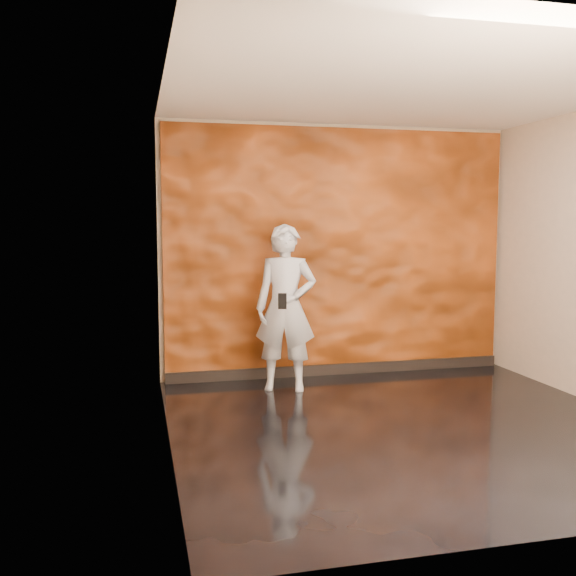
# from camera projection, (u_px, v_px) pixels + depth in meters

# --- Properties ---
(room) EXTENTS (4.02, 4.02, 2.81)m
(room) POSITION_uv_depth(u_px,v_px,m) (413.00, 261.00, 5.29)
(room) COLOR black
(room) RESTS_ON ground
(feature_wall) EXTENTS (3.90, 0.06, 2.75)m
(feature_wall) POSITION_uv_depth(u_px,v_px,m) (339.00, 253.00, 7.19)
(feature_wall) COLOR #BE531A
(feature_wall) RESTS_ON ground
(baseboard) EXTENTS (3.90, 0.04, 0.12)m
(baseboard) POSITION_uv_depth(u_px,v_px,m) (339.00, 369.00, 7.28)
(baseboard) COLOR black
(baseboard) RESTS_ON ground
(man) EXTENTS (0.72, 0.58, 1.70)m
(man) POSITION_uv_depth(u_px,v_px,m) (286.00, 308.00, 6.55)
(man) COLOR #9FA3AF
(man) RESTS_ON ground
(phone) EXTENTS (0.09, 0.04, 0.16)m
(phone) POSITION_uv_depth(u_px,v_px,m) (282.00, 301.00, 6.25)
(phone) COLOR black
(phone) RESTS_ON man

